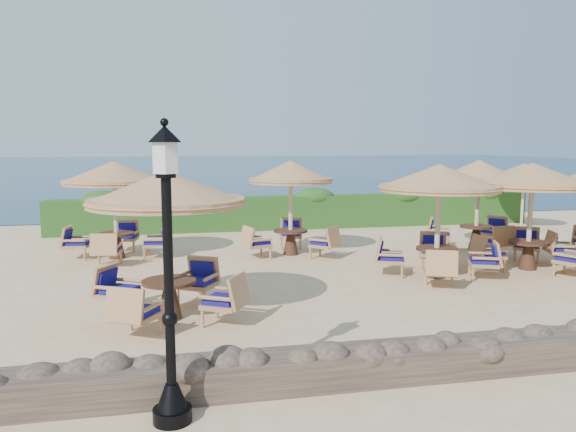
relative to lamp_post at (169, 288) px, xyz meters
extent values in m
plane|color=#DABA8A|center=(4.80, 6.80, -1.55)|extent=(120.00, 120.00, 0.00)
plane|color=#0A2546|center=(4.80, 76.80, -1.55)|extent=(160.00, 160.00, 0.00)
cube|color=#1E4516|center=(4.80, 14.00, -0.95)|extent=(18.00, 0.90, 1.20)
cube|color=brown|center=(4.80, 0.60, -1.33)|extent=(15.00, 0.65, 0.44)
cylinder|color=black|center=(0.00, 0.00, -1.47)|extent=(0.44, 0.44, 0.16)
cone|color=black|center=(0.00, 0.00, -1.25)|extent=(0.36, 0.36, 0.30)
cylinder|color=black|center=(0.00, 0.00, 0.00)|extent=(0.11, 0.11, 2.40)
cylinder|color=silver|center=(0.00, 0.00, 1.43)|extent=(0.30, 0.30, 0.36)
cone|color=black|center=(0.00, 0.00, 1.67)|extent=(0.40, 0.40, 0.18)
cylinder|color=beige|center=(12.60, 12.00, -0.45)|extent=(0.10, 0.10, 2.20)
cone|color=#99693F|center=(12.60, 12.00, 0.63)|extent=(2.30, 2.30, 0.45)
cylinder|color=beige|center=(-0.02, 3.84, -0.35)|extent=(0.12, 0.12, 2.40)
cone|color=#99693F|center=(-0.02, 3.84, 0.83)|extent=(2.79, 2.79, 0.55)
cylinder|color=#99693F|center=(-0.02, 3.84, 0.55)|extent=(2.74, 2.74, 0.14)
cylinder|color=#432618|center=(-0.02, 3.84, -0.87)|extent=(0.96, 0.96, 0.06)
cone|color=#432618|center=(-0.02, 3.84, -1.22)|extent=(0.44, 0.44, 0.64)
cylinder|color=beige|center=(6.10, 5.77, -0.35)|extent=(0.12, 0.12, 2.40)
cone|color=#99693F|center=(6.10, 5.77, 0.83)|extent=(2.81, 2.81, 0.55)
cylinder|color=#99693F|center=(6.10, 5.77, 0.55)|extent=(2.75, 2.75, 0.14)
cylinder|color=#432618|center=(6.10, 5.77, -0.87)|extent=(0.96, 0.96, 0.06)
cone|color=#432618|center=(6.10, 5.77, -1.22)|extent=(0.44, 0.44, 0.64)
cylinder|color=beige|center=(8.74, 6.09, -0.35)|extent=(0.12, 0.12, 2.40)
cone|color=#99693F|center=(8.74, 6.09, 0.83)|extent=(2.84, 2.84, 0.55)
cylinder|color=#99693F|center=(8.74, 6.09, 0.55)|extent=(2.79, 2.79, 0.14)
cylinder|color=#432618|center=(8.74, 6.09, -0.87)|extent=(0.96, 0.96, 0.06)
cone|color=#432618|center=(8.74, 6.09, -1.22)|extent=(0.44, 0.44, 0.64)
cylinder|color=beige|center=(-1.43, 9.62, -0.35)|extent=(0.12, 0.12, 2.40)
cone|color=#99693F|center=(-1.43, 9.62, 0.83)|extent=(2.75, 2.75, 0.55)
cylinder|color=#99693F|center=(-1.43, 9.62, 0.55)|extent=(2.69, 2.69, 0.14)
cylinder|color=#432618|center=(-1.43, 9.62, -0.87)|extent=(0.96, 0.96, 0.06)
cone|color=#432618|center=(-1.43, 9.62, -1.22)|extent=(0.44, 0.44, 0.64)
cylinder|color=beige|center=(3.33, 9.14, -0.35)|extent=(0.12, 0.12, 2.40)
cone|color=#99693F|center=(3.33, 9.14, 0.83)|extent=(2.36, 2.36, 0.55)
cylinder|color=#99693F|center=(3.33, 9.14, 0.55)|extent=(2.32, 2.32, 0.14)
cylinder|color=#432618|center=(3.33, 9.14, -0.87)|extent=(0.96, 0.96, 0.06)
cone|color=#432618|center=(3.33, 9.14, -1.22)|extent=(0.44, 0.44, 0.64)
cylinder|color=beige|center=(8.90, 8.80, -0.35)|extent=(0.12, 0.12, 2.40)
cone|color=#99693F|center=(8.90, 8.80, 0.83)|extent=(2.34, 2.34, 0.55)
cylinder|color=#99693F|center=(8.90, 8.80, 0.55)|extent=(2.29, 2.29, 0.14)
cylinder|color=#432618|center=(8.90, 8.80, -0.87)|extent=(0.96, 0.96, 0.06)
cone|color=#432618|center=(8.90, 8.80, -1.22)|extent=(0.44, 0.44, 0.64)
camera|label=1|loc=(0.04, -6.13, 1.56)|focal=35.00mm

